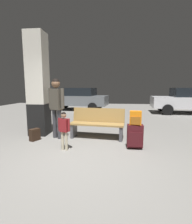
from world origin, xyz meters
TOP-DOWN VIEW (x-y plane):
  - ground_plane at (0.00, 4.00)m, footprint 18.00×18.00m
  - structural_pillar at (-1.77, 1.95)m, footprint 0.57×0.57m
  - bench at (0.13, 1.73)m, footprint 1.65×0.71m
  - suitcase at (1.14, 0.92)m, footprint 0.38×0.23m
  - backpack_bright at (1.14, 0.92)m, footprint 0.29×0.21m
  - child at (-0.56, 0.65)m, footprint 0.31×0.22m
  - adult at (-1.06, 1.58)m, footprint 0.55×0.35m
  - backpack_dark_floor at (-1.64, 1.29)m, footprint 0.28×0.32m
  - parked_car_side at (5.00, 7.16)m, footprint 4.22×2.04m
  - parked_car_far at (-1.84, 8.11)m, footprint 4.29×2.24m

SIDE VIEW (x-z plane):
  - ground_plane at x=0.00m, z-range -0.10..0.00m
  - backpack_dark_floor at x=-1.64m, z-range 0.00..0.34m
  - suitcase at x=1.14m, z-range 0.02..0.62m
  - bench at x=0.13m, z-range 0.00..0.88m
  - child at x=-0.56m, z-range 0.11..1.04m
  - backpack_bright at x=1.14m, z-range 0.60..0.94m
  - parked_car_side at x=5.00m, z-range 0.05..1.56m
  - parked_car_far at x=-1.84m, z-range 0.05..1.56m
  - adult at x=-1.06m, z-range 0.21..1.97m
  - structural_pillar at x=-1.77m, z-range -0.01..3.16m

